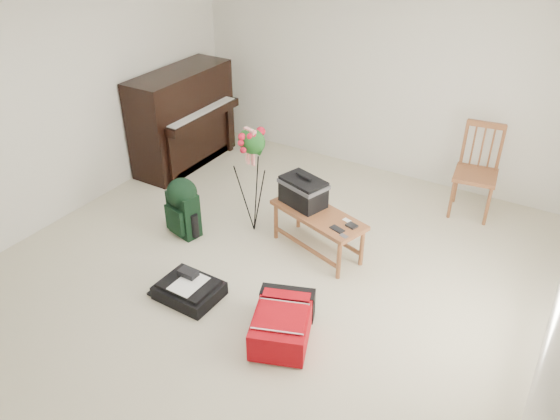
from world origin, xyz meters
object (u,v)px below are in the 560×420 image
Objects in this scene: red_suitcase at (285,320)px; green_backpack at (183,205)px; dining_chair at (477,172)px; piano at (184,120)px; flower_stand at (253,181)px; bench at (305,200)px; black_duffel at (189,289)px.

green_backpack is at bearing 135.68° from red_suitcase.
dining_chair reaches higher than green_backpack.
dining_chair is at bearing 53.30° from red_suitcase.
green_backpack is (1.10, -1.37, -0.23)m from piano.
green_backpack is 0.54× the size of flower_stand.
piano reaches higher than flower_stand.
red_suitcase is (0.49, -1.21, -0.40)m from bench.
red_suitcase is 1.87m from green_backpack.
flower_stand is at bearing -161.41° from bench.
bench is at bearing -21.44° from piano.
piano is at bearing 167.08° from flower_stand.
green_backpack is 0.78m from flower_stand.
piano is at bearing 141.96° from green_backpack.
dining_chair is 1.30× the size of red_suitcase.
flower_stand is (-0.62, -0.01, 0.05)m from bench.
bench is 1.36m from red_suitcase.
dining_chair is 3.25m from green_backpack.
bench is at bearing 16.42° from flower_stand.
flower_stand is at bearing 50.48° from green_backpack.
flower_stand is (-1.11, 1.20, 0.44)m from red_suitcase.
flower_stand is at bearing 112.15° from red_suitcase.
green_backpack is at bearing -127.21° from flower_stand.
piano reaches higher than dining_chair.
dining_chair is 0.85× the size of flower_stand.
bench is 1.04× the size of dining_chair.
bench is at bearing 69.01° from black_duffel.
dining_chair reaches higher than bench.
flower_stand is at bearing -28.44° from piano.
green_backpack is (-2.51, -2.06, -0.14)m from dining_chair.
bench is 0.62m from flower_stand.
black_duffel is at bearing -94.36° from bench.
black_duffel is (-1.00, -0.04, -0.07)m from red_suitcase.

